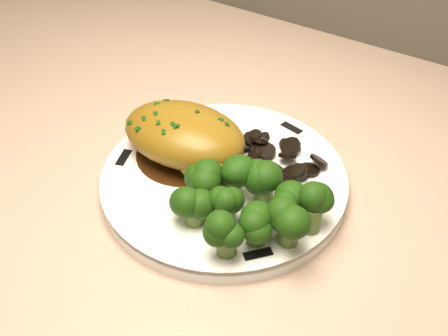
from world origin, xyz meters
The scene contains 8 objects.
plate centered at (0.08, 1.60, 0.88)m, with size 0.26×0.26×0.02m, color white.
rim_accent_0 centered at (0.10, 1.71, 0.89)m, with size 0.03×0.01×0.00m, color black.
rim_accent_1 centered at (-0.03, 1.56, 0.89)m, with size 0.03×0.01×0.00m, color black.
rim_accent_2 centered at (0.16, 1.52, 0.89)m, with size 0.03×0.01×0.00m, color black.
gravy_pool centered at (0.03, 1.60, 0.89)m, with size 0.11×0.11×0.00m, color black.
chicken_breast centered at (0.03, 1.60, 0.91)m, with size 0.15×0.11×0.05m.
mushroom_pile centered at (0.12, 1.64, 0.89)m, with size 0.09×0.07×0.03m.
broccoli_florets centered at (0.14, 1.55, 0.91)m, with size 0.14×0.11×0.04m.
Camera 1 is at (0.32, 1.22, 1.28)m, focal length 45.00 mm.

